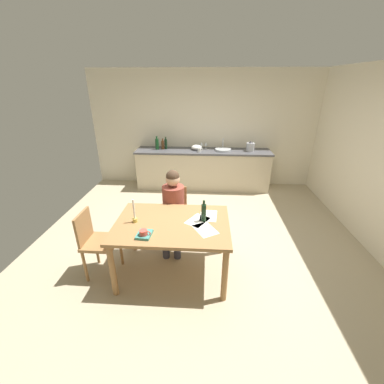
# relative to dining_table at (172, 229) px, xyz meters

# --- Properties ---
(ground_plane) EXTENTS (5.20, 5.20, 0.04)m
(ground_plane) POSITION_rel_dining_table_xyz_m (0.31, 0.67, -0.67)
(ground_plane) COLOR tan
(wall_back) EXTENTS (5.20, 0.12, 2.60)m
(wall_back) POSITION_rel_dining_table_xyz_m (0.31, 3.27, 0.65)
(wall_back) COLOR silver
(wall_back) RESTS_ON ground
(kitchen_counter) EXTENTS (3.04, 0.64, 0.90)m
(kitchen_counter) POSITION_rel_dining_table_xyz_m (0.31, 2.91, -0.20)
(kitchen_counter) COLOR beige
(kitchen_counter) RESTS_ON ground
(dining_table) EXTENTS (1.39, 0.98, 0.75)m
(dining_table) POSITION_rel_dining_table_xyz_m (0.00, 0.00, 0.00)
(dining_table) COLOR #9E7042
(dining_table) RESTS_ON ground
(chair_at_table) EXTENTS (0.41, 0.41, 0.86)m
(chair_at_table) POSITION_rel_dining_table_xyz_m (-0.07, 0.73, -0.17)
(chair_at_table) COLOR #9E7042
(chair_at_table) RESTS_ON ground
(person_seated) EXTENTS (0.33, 0.59, 1.19)m
(person_seated) POSITION_rel_dining_table_xyz_m (-0.07, 0.59, 0.03)
(person_seated) COLOR brown
(person_seated) RESTS_ON ground
(chair_side_empty) EXTENTS (0.40, 0.40, 0.89)m
(chair_side_empty) POSITION_rel_dining_table_xyz_m (-0.96, -0.08, -0.15)
(chair_side_empty) COLOR #9E7042
(chair_side_empty) RESTS_ON ground
(coffee_mug) EXTENTS (0.12, 0.09, 0.09)m
(coffee_mug) POSITION_rel_dining_table_xyz_m (-0.27, -0.32, 0.14)
(coffee_mug) COLOR #D84C3F
(coffee_mug) RESTS_ON dining_table
(candlestick) EXTENTS (0.06, 0.06, 0.30)m
(candlestick) POSITION_rel_dining_table_xyz_m (-0.45, -0.01, 0.18)
(candlestick) COLOR gold
(candlestick) RESTS_ON dining_table
(book_magazine) EXTENTS (0.17, 0.20, 0.03)m
(book_magazine) POSITION_rel_dining_table_xyz_m (-0.27, -0.29, 0.11)
(book_magazine) COLOR teal
(book_magazine) RESTS_ON dining_table
(paper_letter) EXTENTS (0.23, 0.31, 0.00)m
(paper_letter) POSITION_rel_dining_table_xyz_m (0.44, 0.20, 0.10)
(paper_letter) COLOR white
(paper_letter) RESTS_ON dining_table
(paper_bill) EXTENTS (0.33, 0.36, 0.00)m
(paper_bill) POSITION_rel_dining_table_xyz_m (0.31, 0.07, 0.10)
(paper_bill) COLOR white
(paper_bill) RESTS_ON dining_table
(paper_envelope) EXTENTS (0.33, 0.36, 0.00)m
(paper_envelope) POSITION_rel_dining_table_xyz_m (0.41, -0.13, 0.10)
(paper_envelope) COLOR white
(paper_envelope) RESTS_ON dining_table
(wine_bottle_on_table) EXTENTS (0.06, 0.06, 0.28)m
(wine_bottle_on_table) POSITION_rel_dining_table_xyz_m (0.38, 0.07, 0.21)
(wine_bottle_on_table) COLOR black
(wine_bottle_on_table) RESTS_ON dining_table
(sink_unit) EXTENTS (0.36, 0.36, 0.24)m
(sink_unit) POSITION_rel_dining_table_xyz_m (0.76, 2.92, 0.27)
(sink_unit) COLOR #B2B7BC
(sink_unit) RESTS_ON kitchen_counter
(bottle_oil) EXTENTS (0.08, 0.08, 0.30)m
(bottle_oil) POSITION_rel_dining_table_xyz_m (-0.74, 2.94, 0.37)
(bottle_oil) COLOR #194C23
(bottle_oil) RESTS_ON kitchen_counter
(bottle_vinegar) EXTENTS (0.07, 0.07, 0.24)m
(bottle_vinegar) POSITION_rel_dining_table_xyz_m (-0.62, 2.96, 0.35)
(bottle_vinegar) COLOR #593319
(bottle_vinegar) RESTS_ON kitchen_counter
(bottle_wine_red) EXTENTS (0.06, 0.06, 0.28)m
(bottle_wine_red) POSITION_rel_dining_table_xyz_m (-0.55, 2.98, 0.36)
(bottle_wine_red) COLOR black
(bottle_wine_red) RESTS_ON kitchen_counter
(mixing_bowl) EXTENTS (0.24, 0.24, 0.11)m
(mixing_bowl) POSITION_rel_dining_table_xyz_m (0.16, 2.96, 0.30)
(mixing_bowl) COLOR white
(mixing_bowl) RESTS_ON kitchen_counter
(stovetop_kettle) EXTENTS (0.18, 0.18, 0.22)m
(stovetop_kettle) POSITION_rel_dining_table_xyz_m (1.36, 2.91, 0.35)
(stovetop_kettle) COLOR #B7BABF
(stovetop_kettle) RESTS_ON kitchen_counter
(wine_glass_near_sink) EXTENTS (0.07, 0.07, 0.15)m
(wine_glass_near_sink) POSITION_rel_dining_table_xyz_m (0.37, 3.06, 0.36)
(wine_glass_near_sink) COLOR silver
(wine_glass_near_sink) RESTS_ON kitchen_counter
(wine_glass_by_kettle) EXTENTS (0.07, 0.07, 0.15)m
(wine_glass_by_kettle) POSITION_rel_dining_table_xyz_m (0.27, 3.06, 0.36)
(wine_glass_by_kettle) COLOR silver
(wine_glass_by_kettle) RESTS_ON kitchen_counter
(teacup_on_counter) EXTENTS (0.12, 0.08, 0.09)m
(teacup_on_counter) POSITION_rel_dining_table_xyz_m (0.23, 2.76, 0.29)
(teacup_on_counter) COLOR white
(teacup_on_counter) RESTS_ON kitchen_counter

